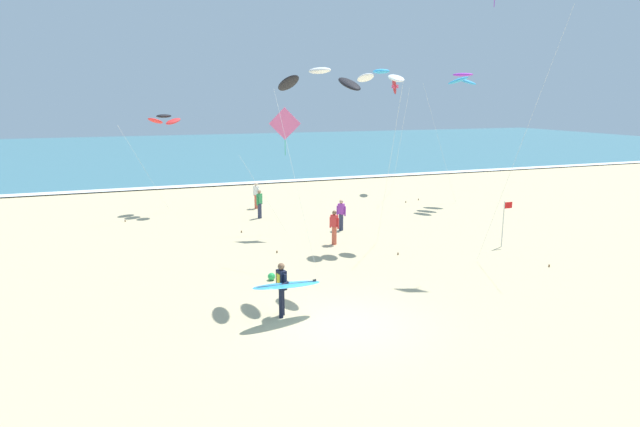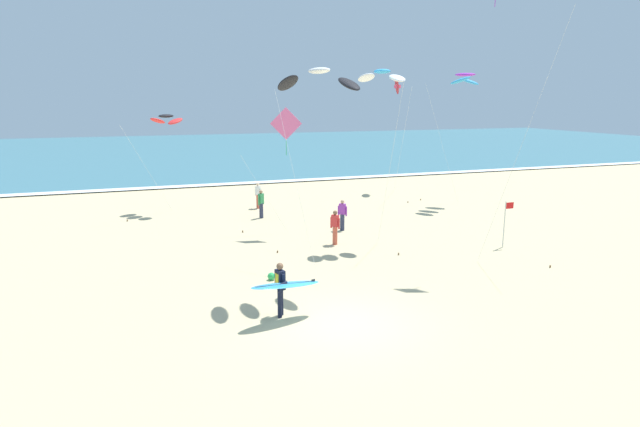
# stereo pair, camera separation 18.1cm
# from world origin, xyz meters

# --- Properties ---
(ground_plane) EXTENTS (160.00, 160.00, 0.00)m
(ground_plane) POSITION_xyz_m (0.00, 0.00, 0.00)
(ground_plane) COLOR #CCB789
(ocean_water) EXTENTS (160.00, 60.00, 0.08)m
(ocean_water) POSITION_xyz_m (0.00, 56.73, 0.04)
(ocean_water) COLOR teal
(ocean_water) RESTS_ON ground
(shoreline_foam) EXTENTS (160.00, 1.19, 0.01)m
(shoreline_foam) POSITION_xyz_m (0.00, 27.03, 0.09)
(shoreline_foam) COLOR white
(shoreline_foam) RESTS_ON ocean_water
(surfer_lead) EXTENTS (2.33, 1.14, 1.71)m
(surfer_lead) POSITION_xyz_m (-1.56, 0.99, 1.05)
(surfer_lead) COLOR black
(surfer_lead) RESTS_ON ground
(kite_arc_violet_near) EXTENTS (3.03, 3.22, 8.06)m
(kite_arc_violet_near) POSITION_xyz_m (13.67, 14.57, 7.70)
(kite_arc_violet_near) COLOR #2D99DB
(kite_arc_violet_near) RESTS_ON ground
(kite_arc_cobalt_mid) EXTENTS (2.16, 2.52, 7.79)m
(kite_arc_cobalt_mid) POSITION_xyz_m (4.84, 7.76, 7.49)
(kite_arc_cobalt_mid) COLOR white
(kite_arc_cobalt_mid) RESTS_ON ground
(kite_arc_ivory_far) EXTENTS (2.79, 5.37, 7.52)m
(kite_arc_ivory_far) POSITION_xyz_m (0.37, 3.24, 7.13)
(kite_arc_ivory_far) COLOR black
(kite_arc_ivory_far) RESTS_ON ground
(kite_arc_charcoal_high) EXTENTS (3.55, 3.07, 5.67)m
(kite_arc_charcoal_high) POSITION_xyz_m (-3.66, 18.22, 5.38)
(kite_arc_charcoal_high) COLOR red
(kite_arc_charcoal_high) RESTS_ON ground
(kite_delta_scarlet_low) EXTENTS (1.76, 5.30, 8.20)m
(kite_delta_scarlet_low) POSITION_xyz_m (12.23, 20.52, 7.49)
(kite_delta_scarlet_low) COLOR red
(kite_delta_scarlet_low) RESTS_ON ground
(kite_diamond_rose_distant) EXTENTS (2.78, 1.30, 6.14)m
(kite_diamond_rose_distant) POSITION_xyz_m (1.35, 10.91, 5.27)
(kite_diamond_rose_distant) COLOR pink
(kite_diamond_rose_distant) RESTS_ON ground
(bystander_purple_top) EXTENTS (0.39, 0.37, 1.59)m
(bystander_purple_top) POSITION_xyz_m (4.18, 10.59, 0.81)
(bystander_purple_top) COLOR #2D334C
(bystander_purple_top) RESTS_ON ground
(bystander_green_top) EXTENTS (0.40, 0.36, 1.59)m
(bystander_green_top) POSITION_xyz_m (0.96, 14.74, 0.81)
(bystander_green_top) COLOR #2D334C
(bystander_green_top) RESTS_ON ground
(bystander_red_top) EXTENTS (0.33, 0.42, 1.59)m
(bystander_red_top) POSITION_xyz_m (2.89, 8.25, 0.81)
(bystander_red_top) COLOR #D8593F
(bystander_red_top) RESTS_ON ground
(bystander_white_top) EXTENTS (0.32, 0.44, 1.59)m
(bystander_white_top) POSITION_xyz_m (1.39, 17.42, 0.81)
(bystander_white_top) COLOR #D8593F
(bystander_white_top) RESTS_ON ground
(lifeguard_flag) EXTENTS (0.45, 0.05, 2.10)m
(lifeguard_flag) POSITION_xyz_m (9.89, 5.30, 1.27)
(lifeguard_flag) COLOR silver
(lifeguard_flag) RESTS_ON ground
(beach_ball) EXTENTS (0.28, 0.28, 0.28)m
(beach_ball) POSITION_xyz_m (-1.05, 4.47, 0.14)
(beach_ball) COLOR green
(beach_ball) RESTS_ON ground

